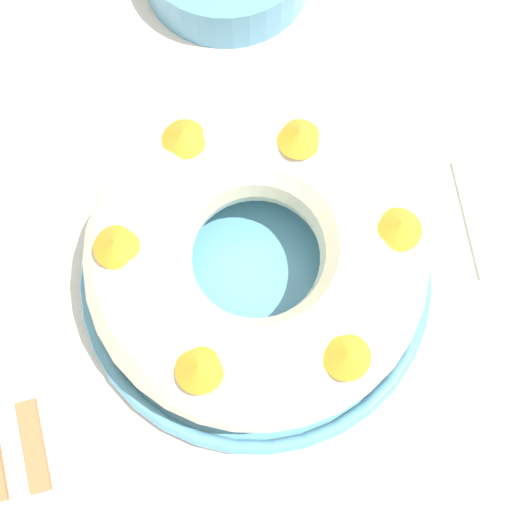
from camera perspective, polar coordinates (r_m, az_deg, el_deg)
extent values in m
plane|color=#4C4742|center=(1.33, 0.85, -11.81)|extent=(8.00, 8.00, 0.00)
cube|color=beige|center=(0.63, 1.75, -5.23)|extent=(1.30, 0.96, 0.03)
cylinder|color=#518EB2|center=(0.62, 0.00, -1.65)|extent=(0.29, 0.29, 0.01)
torus|color=#518EB2|center=(0.61, 0.00, -1.40)|extent=(0.30, 0.30, 0.01)
torus|color=beige|center=(0.57, 0.00, 0.00)|extent=(0.27, 0.27, 0.09)
cone|color=orange|center=(0.53, 11.46, 2.35)|extent=(0.05, 0.05, 0.01)
cone|color=orange|center=(0.55, 3.52, 9.64)|extent=(0.04, 0.04, 0.01)
cone|color=orange|center=(0.56, -5.82, 9.59)|extent=(0.05, 0.05, 0.01)
cone|color=orange|center=(0.53, -11.18, 0.95)|extent=(0.04, 0.04, 0.01)
cone|color=orange|center=(0.50, -4.58, -8.92)|extent=(0.05, 0.05, 0.01)
cone|color=orange|center=(0.50, 7.33, -7.85)|extent=(0.04, 0.04, 0.01)
cube|color=#936038|center=(0.63, -17.35, -14.30)|extent=(0.02, 0.07, 0.01)
cube|color=silver|center=(0.64, -18.61, -7.07)|extent=(0.02, 0.09, 0.00)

